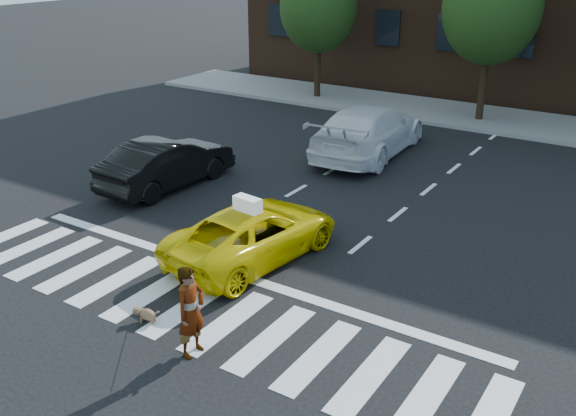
{
  "coord_description": "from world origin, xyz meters",
  "views": [
    {
      "loc": [
        7.62,
        -8.15,
        6.75
      ],
      "look_at": [
        0.32,
        3.18,
        1.1
      ],
      "focal_mm": 40.0,
      "sensor_mm": 36.0,
      "label": 1
    }
  ],
  "objects_px": {
    "dog": "(145,314)",
    "woman": "(191,312)",
    "taxi": "(254,233)",
    "black_sedan": "(167,163)",
    "white_suv": "(368,130)"
  },
  "relations": [
    {
      "from": "taxi",
      "to": "woman",
      "type": "distance_m",
      "value": 3.82
    },
    {
      "from": "dog",
      "to": "woman",
      "type": "bearing_deg",
      "value": -31.98
    },
    {
      "from": "taxi",
      "to": "black_sedan",
      "type": "distance_m",
      "value": 5.39
    },
    {
      "from": "black_sedan",
      "to": "woman",
      "type": "bearing_deg",
      "value": 138.23
    },
    {
      "from": "taxi",
      "to": "dog",
      "type": "height_order",
      "value": "taxi"
    },
    {
      "from": "black_sedan",
      "to": "woman",
      "type": "relative_size",
      "value": 2.59
    },
    {
      "from": "taxi",
      "to": "woman",
      "type": "height_order",
      "value": "woman"
    },
    {
      "from": "black_sedan",
      "to": "white_suv",
      "type": "bearing_deg",
      "value": -118.36
    },
    {
      "from": "black_sedan",
      "to": "dog",
      "type": "xyz_separation_m",
      "value": [
        4.67,
        -5.73,
        -0.54
      ]
    },
    {
      "from": "woman",
      "to": "dog",
      "type": "distance_m",
      "value": 1.59
    },
    {
      "from": "white_suv",
      "to": "woman",
      "type": "distance_m",
      "value": 12.21
    },
    {
      "from": "taxi",
      "to": "woman",
      "type": "bearing_deg",
      "value": 116.84
    },
    {
      "from": "taxi",
      "to": "dog",
      "type": "xyz_separation_m",
      "value": [
        -0.16,
        -3.34,
        -0.43
      ]
    },
    {
      "from": "white_suv",
      "to": "dog",
      "type": "height_order",
      "value": "white_suv"
    },
    {
      "from": "white_suv",
      "to": "dog",
      "type": "distance_m",
      "value": 11.76
    }
  ]
}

